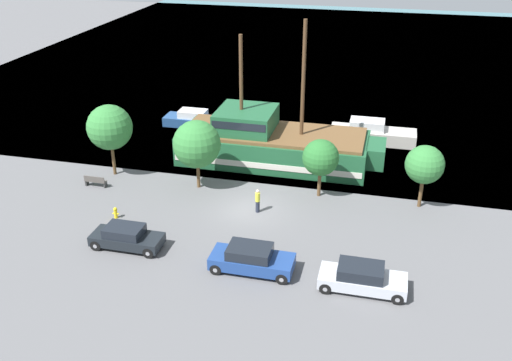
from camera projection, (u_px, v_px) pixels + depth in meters
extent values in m
plane|color=#5B5B5E|center=(250.00, 209.00, 38.22)|extent=(160.00, 160.00, 0.00)
plane|color=teal|center=(331.00, 55.00, 76.59)|extent=(80.00, 80.00, 0.00)
cube|color=#1E5633|center=(273.00, 148.00, 44.86)|extent=(14.62, 5.59, 2.25)
cube|color=silver|center=(273.00, 152.00, 45.01)|extent=(14.33, 5.67, 0.45)
cube|color=#1E5633|center=(376.00, 153.00, 43.02)|extent=(1.40, 3.07, 1.58)
cube|color=brown|center=(273.00, 133.00, 44.31)|extent=(14.04, 5.14, 0.25)
cube|color=#1E5633|center=(246.00, 119.00, 44.37)|extent=(4.39, 4.47, 1.61)
cube|color=black|center=(246.00, 117.00, 44.26)|extent=(4.17, 4.53, 0.58)
cylinder|color=#4C331E|center=(303.00, 79.00, 41.88)|extent=(0.28, 0.28, 8.66)
cylinder|color=#4C331E|center=(241.00, 83.00, 43.18)|extent=(0.28, 0.28, 7.36)
cube|color=navy|center=(198.00, 122.00, 52.28)|extent=(6.21, 2.03, 0.83)
cube|color=silver|center=(193.00, 114.00, 52.06)|extent=(2.48, 1.58, 0.63)
cube|color=black|center=(201.00, 114.00, 51.90)|extent=(0.12, 1.42, 0.50)
cube|color=#B7B2A8|center=(373.00, 136.00, 48.81)|extent=(7.22, 2.27, 1.10)
cube|color=silver|center=(367.00, 125.00, 48.50)|extent=(2.89, 1.77, 0.80)
cube|color=black|center=(378.00, 125.00, 48.32)|extent=(0.12, 1.59, 0.64)
cube|color=navy|center=(252.00, 261.00, 31.66)|extent=(4.64, 1.88, 0.69)
cube|color=black|center=(250.00, 251.00, 31.40)|extent=(2.41, 1.69, 0.59)
cylinder|color=black|center=(282.00, 279.00, 30.63)|extent=(0.66, 0.22, 0.66)
cylinder|color=gray|center=(282.00, 279.00, 30.63)|extent=(0.25, 0.25, 0.25)
cylinder|color=black|center=(288.00, 261.00, 32.11)|extent=(0.66, 0.22, 0.66)
cylinder|color=gray|center=(288.00, 261.00, 32.11)|extent=(0.25, 0.25, 0.25)
cylinder|color=black|center=(216.00, 269.00, 31.43)|extent=(0.66, 0.22, 0.66)
cylinder|color=gray|center=(216.00, 269.00, 31.43)|extent=(0.25, 0.25, 0.25)
cylinder|color=black|center=(225.00, 253.00, 32.91)|extent=(0.66, 0.22, 0.66)
cylinder|color=gray|center=(225.00, 253.00, 32.91)|extent=(0.25, 0.25, 0.25)
cube|color=#B7BCC6|center=(362.00, 281.00, 30.12)|extent=(4.59, 1.82, 0.62)
cube|color=black|center=(361.00, 271.00, 29.87)|extent=(2.39, 1.64, 0.61)
cylinder|color=black|center=(397.00, 299.00, 29.10)|extent=(0.64, 0.22, 0.64)
cylinder|color=gray|center=(397.00, 299.00, 29.10)|extent=(0.24, 0.25, 0.24)
cylinder|color=black|center=(398.00, 280.00, 30.54)|extent=(0.64, 0.22, 0.64)
cylinder|color=gray|center=(398.00, 280.00, 30.54)|extent=(0.24, 0.25, 0.24)
cylinder|color=black|center=(325.00, 288.00, 29.90)|extent=(0.64, 0.22, 0.64)
cylinder|color=gray|center=(325.00, 288.00, 29.90)|extent=(0.24, 0.25, 0.24)
cylinder|color=black|center=(329.00, 271.00, 31.33)|extent=(0.64, 0.22, 0.64)
cylinder|color=gray|center=(329.00, 271.00, 31.33)|extent=(0.24, 0.25, 0.24)
cube|color=black|center=(127.00, 239.00, 33.82)|extent=(4.26, 1.70, 0.59)
cube|color=black|center=(124.00, 231.00, 33.60)|extent=(2.21, 1.53, 0.55)
cylinder|color=black|center=(148.00, 253.00, 32.89)|extent=(0.66, 0.22, 0.66)
cylinder|color=gray|center=(148.00, 253.00, 32.89)|extent=(0.25, 0.25, 0.25)
cylinder|color=black|center=(159.00, 239.00, 34.22)|extent=(0.66, 0.22, 0.66)
cylinder|color=gray|center=(159.00, 239.00, 34.22)|extent=(0.25, 0.25, 0.25)
cylinder|color=black|center=(96.00, 245.00, 33.61)|extent=(0.66, 0.22, 0.66)
cylinder|color=gray|center=(96.00, 245.00, 33.61)|extent=(0.25, 0.25, 0.25)
cylinder|color=black|center=(108.00, 232.00, 34.94)|extent=(0.66, 0.22, 0.66)
cylinder|color=gray|center=(108.00, 232.00, 34.94)|extent=(0.25, 0.25, 0.25)
cylinder|color=yellow|center=(116.00, 214.00, 37.08)|extent=(0.22, 0.22, 0.56)
sphere|color=yellow|center=(115.00, 209.00, 36.93)|extent=(0.25, 0.25, 0.25)
cylinder|color=yellow|center=(113.00, 213.00, 37.11)|extent=(0.10, 0.09, 0.09)
cylinder|color=yellow|center=(118.00, 214.00, 37.04)|extent=(0.10, 0.09, 0.09)
cube|color=#4C4742|center=(96.00, 181.00, 41.17)|extent=(1.59, 0.45, 0.05)
cube|color=#4C4742|center=(94.00, 179.00, 40.90)|extent=(1.59, 0.06, 0.40)
cube|color=#2D2D2D|center=(87.00, 183.00, 41.42)|extent=(0.12, 0.36, 0.40)
cube|color=#2D2D2D|center=(105.00, 185.00, 41.11)|extent=(0.12, 0.36, 0.40)
cylinder|color=#232838|center=(258.00, 207.00, 37.75)|extent=(0.27, 0.27, 0.81)
cylinder|color=gold|center=(258.00, 197.00, 37.43)|extent=(0.32, 0.32, 0.62)
sphere|color=beige|center=(258.00, 191.00, 37.25)|extent=(0.22, 0.22, 0.22)
cylinder|color=brown|center=(114.00, 160.00, 42.69)|extent=(0.24, 0.24, 2.36)
sphere|color=#337A38|center=(110.00, 127.00, 41.55)|extent=(3.33, 3.33, 3.33)
cylinder|color=brown|center=(198.00, 175.00, 40.82)|extent=(0.24, 0.24, 1.92)
sphere|color=#337A38|center=(197.00, 144.00, 39.76)|extent=(3.37, 3.37, 3.37)
cylinder|color=brown|center=(319.00, 184.00, 39.63)|extent=(0.24, 0.24, 1.84)
sphere|color=#286B2D|center=(321.00, 157.00, 38.76)|extent=(2.52, 2.52, 2.52)
cylinder|color=brown|center=(421.00, 193.00, 38.19)|extent=(0.24, 0.24, 2.02)
sphere|color=#337A38|center=(425.00, 164.00, 37.26)|extent=(2.56, 2.56, 2.56)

